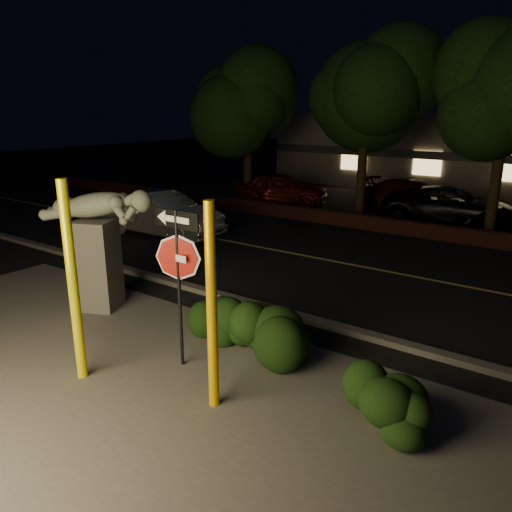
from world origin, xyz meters
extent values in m
plane|color=black|center=(0.00, 10.00, 0.00)|extent=(90.00, 90.00, 0.00)
cube|color=#4C4944|center=(0.00, -1.00, 0.01)|extent=(14.00, 6.00, 0.02)
cube|color=black|center=(0.00, 7.00, 0.01)|extent=(80.00, 8.00, 0.01)
cube|color=#B0A146|center=(0.00, 7.00, 0.02)|extent=(80.00, 0.12, 0.00)
cube|color=#4C4944|center=(0.00, 2.90, 0.06)|extent=(80.00, 0.25, 0.12)
cube|color=#471E16|center=(0.00, 11.30, 0.25)|extent=(40.00, 0.35, 0.50)
cube|color=black|center=(0.00, 17.00, 0.01)|extent=(40.00, 12.00, 0.01)
cube|color=#6E6358|center=(0.00, 25.00, 2.00)|extent=(22.00, 10.00, 4.00)
cube|color=#333338|center=(0.00, 19.90, 2.00)|extent=(22.00, 0.20, 0.40)
cube|color=#FFD87F|center=(-6.00, 19.95, 1.60)|extent=(1.40, 0.08, 1.20)
cube|color=#FFD87F|center=(-2.00, 19.95, 1.60)|extent=(1.40, 0.08, 1.20)
cylinder|color=black|center=(-8.00, 13.00, 1.88)|extent=(0.36, 0.36, 3.75)
ellipsoid|color=black|center=(-8.00, 13.00, 5.36)|extent=(4.60, 4.60, 4.14)
cylinder|color=black|center=(-2.50, 13.20, 2.12)|extent=(0.36, 0.36, 4.25)
ellipsoid|color=black|center=(-2.50, 13.20, 6.07)|extent=(5.20, 5.20, 4.68)
cylinder|color=black|center=(2.50, 12.80, 2.00)|extent=(0.36, 0.36, 4.00)
ellipsoid|color=black|center=(2.50, 12.80, 5.68)|extent=(4.80, 4.80, 4.32)
cylinder|color=#EEEC0B|center=(-0.86, -1.18, 1.63)|extent=(0.16, 0.16, 3.26)
cylinder|color=#FDBD00|center=(1.42, -0.53, 1.54)|extent=(0.15, 0.15, 3.09)
cylinder|color=black|center=(0.19, 0.07, 1.35)|extent=(0.06, 0.06, 2.71)
cube|color=white|center=(0.19, 0.07, 1.94)|extent=(0.41, 0.03, 0.12)
cube|color=black|center=(0.19, 0.07, 2.56)|extent=(0.92, 0.03, 0.29)
cube|color=white|center=(0.19, 0.07, 2.56)|extent=(0.58, 0.02, 0.12)
cube|color=#4C4944|center=(-3.04, 0.90, 0.99)|extent=(1.02, 1.02, 1.98)
sphere|color=slate|center=(-2.06, 1.35, 2.43)|extent=(0.46, 0.46, 0.46)
ellipsoid|color=black|center=(0.26, 1.19, 0.44)|extent=(1.83, 1.22, 0.87)
ellipsoid|color=black|center=(1.28, 1.04, 0.59)|extent=(1.91, 1.20, 1.17)
ellipsoid|color=black|center=(3.73, 0.41, 0.49)|extent=(1.56, 1.13, 0.99)
imported|color=silver|center=(-6.76, 6.37, 0.74)|extent=(4.58, 1.80, 1.48)
imported|color=maroon|center=(-6.61, 13.72, 0.72)|extent=(4.57, 3.00, 1.45)
imported|color=#44120F|center=(-1.08, 15.32, 0.67)|extent=(4.82, 2.50, 1.34)
imported|color=black|center=(0.80, 14.07, 0.69)|extent=(5.28, 3.17, 1.37)
camera|label=1|loc=(5.71, -5.44, 4.25)|focal=35.00mm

